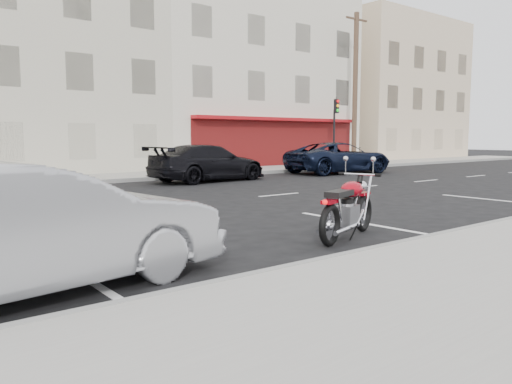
# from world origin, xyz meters

# --- Properties ---
(ground) EXTENTS (120.00, 120.00, 0.00)m
(ground) POSITION_xyz_m (0.00, 0.00, 0.00)
(ground) COLOR black
(ground) RESTS_ON ground
(sidewalk_near) EXTENTS (80.00, 3.40, 0.15)m
(sidewalk_near) POSITION_xyz_m (-5.00, -8.70, 0.07)
(sidewalk_near) COLOR gray
(sidewalk_near) RESTS_ON ground
(curb_near) EXTENTS (80.00, 0.12, 0.16)m
(curb_near) POSITION_xyz_m (-5.00, -7.00, 0.08)
(curb_near) COLOR gray
(curb_near) RESTS_ON ground
(bldg_cream) EXTENTS (12.00, 12.00, 11.50)m
(bldg_cream) POSITION_xyz_m (-2.00, 16.30, 5.75)
(bldg_cream) COLOR beige
(bldg_cream) RESTS_ON ground
(bldg_corner) EXTENTS (14.00, 12.00, 12.50)m
(bldg_corner) POSITION_xyz_m (11.00, 16.30, 6.25)
(bldg_corner) COLOR beige
(bldg_corner) RESTS_ON ground
(bldg_far_east) EXTENTS (12.00, 12.00, 11.00)m
(bldg_far_east) POSITION_xyz_m (26.00, 16.30, 5.50)
(bldg_far_east) COLOR #CAB393
(bldg_far_east) RESTS_ON ground
(utility_pole) EXTENTS (1.80, 0.30, 9.00)m
(utility_pole) POSITION_xyz_m (15.50, 8.60, 4.74)
(utility_pole) COLOR #422D1E
(utility_pole) RESTS_ON sidewalk_far
(traffic_light) EXTENTS (0.26, 0.30, 3.80)m
(traffic_light) POSITION_xyz_m (13.50, 8.33, 2.56)
(traffic_light) COLOR black
(traffic_light) RESTS_ON sidewalk_far
(fire_hydrant) EXTENTS (0.20, 0.20, 0.72)m
(fire_hydrant) POSITION_xyz_m (12.00, 8.50, 0.53)
(fire_hydrant) COLOR beige
(fire_hydrant) RESTS_ON sidewalk_far
(motorcycle) EXTENTS (2.17, 1.01, 1.13)m
(motorcycle) POSITION_xyz_m (-0.67, -5.56, 0.52)
(motorcycle) COLOR black
(motorcycle) RESTS_ON ground
(sedan_silver) EXTENTS (4.79, 2.19, 1.52)m
(sedan_silver) POSITION_xyz_m (-6.72, -5.70, 0.76)
(sedan_silver) COLOR #97999E
(sedan_silver) RESTS_ON ground
(suv_far) EXTENTS (5.75, 3.13, 1.53)m
(suv_far) POSITION_xyz_m (10.38, 5.14, 0.76)
(suv_far) COLOR black
(suv_far) RESTS_ON ground
(car_far) EXTENTS (5.31, 2.60, 1.49)m
(car_far) POSITION_xyz_m (2.88, 5.41, 0.74)
(car_far) COLOR black
(car_far) RESTS_ON ground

